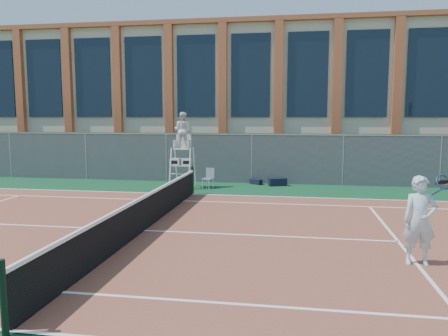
# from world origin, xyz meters

# --- Properties ---
(ground) EXTENTS (120.00, 120.00, 0.00)m
(ground) POSITION_xyz_m (0.00, 0.00, 0.00)
(ground) COLOR #233814
(apron) EXTENTS (36.00, 20.00, 0.01)m
(apron) POSITION_xyz_m (0.00, 1.00, 0.01)
(apron) COLOR #0E3E21
(apron) RESTS_ON ground
(tennis_court) EXTENTS (23.77, 10.97, 0.02)m
(tennis_court) POSITION_xyz_m (0.00, 0.00, 0.02)
(tennis_court) COLOR brown
(tennis_court) RESTS_ON apron
(tennis_net) EXTENTS (0.10, 11.30, 1.10)m
(tennis_net) POSITION_xyz_m (0.00, 0.00, 0.54)
(tennis_net) COLOR black
(tennis_net) RESTS_ON ground
(fence) EXTENTS (40.00, 0.06, 2.20)m
(fence) POSITION_xyz_m (0.00, 8.80, 1.10)
(fence) COLOR #595E60
(fence) RESTS_ON ground
(hedge) EXTENTS (40.00, 1.40, 2.20)m
(hedge) POSITION_xyz_m (0.00, 10.00, 1.10)
(hedge) COLOR black
(hedge) RESTS_ON ground
(building) EXTENTS (45.00, 10.60, 8.22)m
(building) POSITION_xyz_m (0.00, 17.95, 4.15)
(building) COLOR beige
(building) RESTS_ON ground
(umpire_chair) EXTENTS (0.90, 1.39, 3.24)m
(umpire_chair) POSITION_xyz_m (-0.76, 7.04, 2.36)
(umpire_chair) COLOR white
(umpire_chair) RESTS_ON ground
(plastic_chair) EXTENTS (0.51, 0.51, 0.85)m
(plastic_chair) POSITION_xyz_m (0.33, 7.19, 0.50)
(plastic_chair) COLOR silver
(plastic_chair) RESTS_ON apron
(sports_bag_near) EXTENTS (0.83, 0.57, 0.33)m
(sports_bag_near) POSITION_xyz_m (3.19, 8.22, 0.18)
(sports_bag_near) COLOR black
(sports_bag_near) RESTS_ON apron
(sports_bag_far) EXTENTS (0.59, 0.53, 0.22)m
(sports_bag_far) POSITION_xyz_m (2.23, 8.51, 0.12)
(sports_bag_far) COLOR black
(sports_bag_far) RESTS_ON apron
(tennis_player) EXTENTS (1.01, 0.68, 1.82)m
(tennis_player) POSITION_xyz_m (6.41, -1.63, 0.94)
(tennis_player) COLOR silver
(tennis_player) RESTS_ON tennis_court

